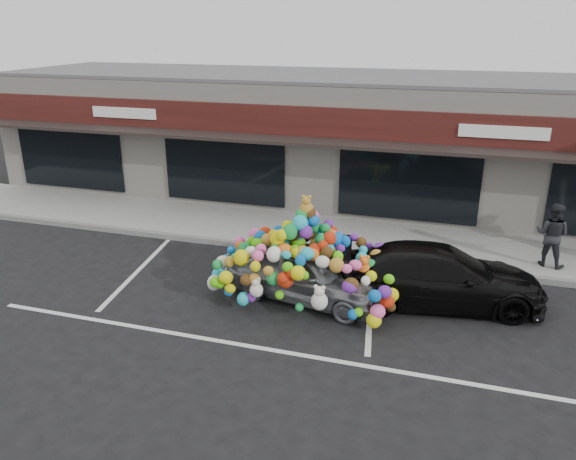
% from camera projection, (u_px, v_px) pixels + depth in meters
% --- Properties ---
extents(ground, '(90.00, 90.00, 0.00)m').
position_uv_depth(ground, '(252.00, 291.00, 13.34)').
color(ground, black).
rests_on(ground, ground).
extents(shop_building, '(24.00, 7.20, 4.31)m').
position_uv_depth(shop_building, '(333.00, 136.00, 20.15)').
color(shop_building, silver).
rests_on(shop_building, ground).
extents(sidewalk, '(26.00, 3.00, 0.15)m').
position_uv_depth(sidewalk, '(299.00, 232.00, 16.90)').
color(sidewalk, gray).
rests_on(sidewalk, ground).
extents(kerb, '(26.00, 0.18, 0.16)m').
position_uv_depth(kerb, '(284.00, 250.00, 15.56)').
color(kerb, slate).
rests_on(kerb, ground).
extents(parking_stripe_left, '(0.73, 4.37, 0.01)m').
position_uv_depth(parking_stripe_left, '(138.00, 271.00, 14.41)').
color(parking_stripe_left, silver).
rests_on(parking_stripe_left, ground).
extents(parking_stripe_mid, '(0.73, 4.37, 0.01)m').
position_uv_depth(parking_stripe_mid, '(370.00, 303.00, 12.75)').
color(parking_stripe_mid, silver).
rests_on(parking_stripe_mid, ground).
extents(lane_line, '(14.00, 0.12, 0.01)m').
position_uv_depth(lane_line, '(307.00, 356.00, 10.73)').
color(lane_line, silver).
rests_on(lane_line, ground).
extents(toy_car, '(2.80, 4.37, 2.38)m').
position_uv_depth(toy_car, '(307.00, 266.00, 12.72)').
color(toy_car, '#B6BBC1').
rests_on(toy_car, ground).
extents(black_sedan, '(2.64, 4.85, 1.33)m').
position_uv_depth(black_sedan, '(440.00, 276.00, 12.55)').
color(black_sedan, black).
rests_on(black_sedan, ground).
extents(pedestrian_b, '(0.98, 0.88, 1.66)m').
position_uv_depth(pedestrian_b, '(552.00, 235.00, 14.11)').
color(pedestrian_b, black).
rests_on(pedestrian_b, sidewalk).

